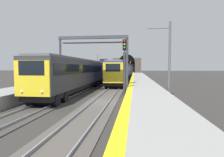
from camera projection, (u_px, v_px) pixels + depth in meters
ground_plane at (102, 102)px, 16.55m from camera, size 320.00×320.00×0.00m
platform_right at (147, 97)px, 16.04m from camera, size 112.00×3.53×1.05m
platform_left at (16, 95)px, 17.51m from camera, size 112.00×3.53×1.05m
platform_right_edge_strip at (129, 91)px, 16.20m from camera, size 112.00×0.50×0.01m
track_main_line at (102, 102)px, 16.55m from camera, size 160.00×2.72×0.21m
track_adjacent_line at (56, 101)px, 17.07m from camera, size 160.00×2.65×0.21m
train_main_approaching at (125, 70)px, 55.91m from camera, size 62.70×2.99×5.05m
train_adjacent_platform at (104, 70)px, 43.19m from camera, size 60.66×2.89×5.01m
railway_signal_near at (125, 63)px, 18.44m from camera, size 0.39×0.38×5.82m
railway_signal_mid at (130, 68)px, 43.03m from camera, size 0.39×0.38×4.63m
railway_signal_far at (133, 67)px, 94.76m from camera, size 0.39×0.38×4.99m
overhead_signal_gantry at (93, 50)px, 22.42m from camera, size 0.70×8.47×6.84m
tunnel_portal at (127, 65)px, 117.48m from camera, size 2.15×17.66×11.18m
catenary_mast_near at (97, 65)px, 66.35m from camera, size 0.22×1.91×7.68m
catenary_mast_far at (169, 60)px, 17.55m from camera, size 0.22×2.23×7.35m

